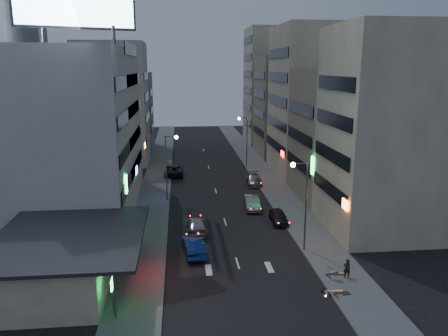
{
  "coord_description": "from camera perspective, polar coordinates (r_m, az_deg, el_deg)",
  "views": [
    {
      "loc": [
        -4.57,
        -29.57,
        16.15
      ],
      "look_at": [
        0.23,
        17.42,
        5.1
      ],
      "focal_mm": 35.0,
      "sensor_mm": 36.0,
      "label": 1
    }
  ],
  "objects": [
    {
      "name": "ground",
      "position": [
        34.0,
        2.69,
        -15.21
      ],
      "size": [
        180.0,
        180.0,
        0.0
      ],
      "primitive_type": "plane",
      "color": "black",
      "rests_on": "ground"
    },
    {
      "name": "parked_car_right_mid",
      "position": [
        50.77,
        3.67,
        -4.51
      ],
      "size": [
        1.91,
        4.68,
        1.51
      ],
      "primitive_type": "imported",
      "rotation": [
        0.0,
        0.0,
        -0.07
      ],
      "color": "gray",
      "rests_on": "ground"
    },
    {
      "name": "parked_car_left",
      "position": [
        66.58,
        -6.56,
        -0.25
      ],
      "size": [
        2.71,
        5.81,
        1.61
      ],
      "primitive_type": "imported",
      "rotation": [
        0.0,
        0.0,
        3.13
      ],
      "color": "#232328",
      "rests_on": "ground"
    },
    {
      "name": "far_left_a",
      "position": [
        75.62,
        -14.27,
        8.1
      ],
      "size": [
        11.0,
        10.0,
        20.0
      ],
      "primitive_type": "cube",
      "color": "#B8B8B3",
      "rests_on": "ground"
    },
    {
      "name": "scooter_silver_a",
      "position": [
        34.08,
        15.23,
        -14.27
      ],
      "size": [
        0.82,
        1.98,
        1.18
      ],
      "primitive_type": null,
      "rotation": [
        0.0,
        0.0,
        1.48
      ],
      "color": "#B8BBC1",
      "rests_on": "sidewalk_right"
    },
    {
      "name": "food_court",
      "position": [
        35.84,
        -20.8,
        -11.03
      ],
      "size": [
        11.0,
        13.0,
        3.88
      ],
      "color": "beige",
      "rests_on": "ground"
    },
    {
      "name": "white_building",
      "position": [
        51.6,
        -19.77,
        4.43
      ],
      "size": [
        14.0,
        24.0,
        18.0
      ],
      "primitive_type": "cube",
      "color": "#B8B8B3",
      "rests_on": "ground"
    },
    {
      "name": "road_car_silver",
      "position": [
        43.9,
        -3.64,
        -7.46
      ],
      "size": [
        2.06,
        4.87,
        1.4
      ],
      "primitive_type": "imported",
      "rotation": [
        0.0,
        0.0,
        3.16
      ],
      "color": "#9BA0A3",
      "rests_on": "ground"
    },
    {
      "name": "shophouse_near",
      "position": [
        45.01,
        20.07,
        4.52
      ],
      "size": [
        10.0,
        11.0,
        20.0
      ],
      "primitive_type": "cube",
      "color": "beige",
      "rests_on": "ground"
    },
    {
      "name": "street_lamp_right_far",
      "position": [
        71.17,
        2.71,
        4.43
      ],
      "size": [
        1.6,
        0.44,
        8.02
      ],
      "color": "#595B60",
      "rests_on": "sidewalk_right"
    },
    {
      "name": "sidewalk_right",
      "position": [
        62.97,
        5.88,
        -1.71
      ],
      "size": [
        4.0,
        120.0,
        0.12
      ],
      "primitive_type": "cube",
      "color": "#4C4C4F",
      "rests_on": "ground"
    },
    {
      "name": "shophouse_mid",
      "position": [
        55.93,
        15.31,
        4.32
      ],
      "size": [
        11.0,
        12.0,
        16.0
      ],
      "primitive_type": "cube",
      "color": "gray",
      "rests_on": "ground"
    },
    {
      "name": "person",
      "position": [
        35.93,
        15.76,
        -12.49
      ],
      "size": [
        0.59,
        0.41,
        1.54
      ],
      "primitive_type": "imported",
      "rotation": [
        0.0,
        0.0,
        3.07
      ],
      "color": "black",
      "rests_on": "sidewalk_right"
    },
    {
      "name": "scooter_blue",
      "position": [
        35.54,
        15.33,
        -13.24
      ],
      "size": [
        1.01,
        1.74,
        1.01
      ],
      "primitive_type": null,
      "rotation": [
        0.0,
        0.0,
        1.28
      ],
      "color": "navy",
      "rests_on": "sidewalk_right"
    },
    {
      "name": "far_left_b",
      "position": [
        88.73,
        -13.31,
        7.22
      ],
      "size": [
        12.0,
        10.0,
        15.0
      ],
      "primitive_type": "cube",
      "color": "gray",
      "rests_on": "ground"
    },
    {
      "name": "scooter_black_a",
      "position": [
        34.05,
        15.87,
        -14.39
      ],
      "size": [
        0.94,
        1.92,
        1.12
      ],
      "primitive_type": null,
      "rotation": [
        0.0,
        0.0,
        1.76
      ],
      "color": "black",
      "rests_on": "sidewalk_right"
    },
    {
      "name": "parked_car_right_far",
      "position": [
        61.13,
        3.94,
        -1.5
      ],
      "size": [
        2.31,
        4.99,
        1.41
      ],
      "primitive_type": "imported",
      "rotation": [
        0.0,
        0.0,
        -0.07
      ],
      "color": "gray",
      "rests_on": "ground"
    },
    {
      "name": "scooter_black_b",
      "position": [
        36.74,
        14.72,
        -12.17
      ],
      "size": [
        1.11,
        1.98,
        1.15
      ],
      "primitive_type": null,
      "rotation": [
        0.0,
        0.0,
        1.84
      ],
      "color": "black",
      "rests_on": "sidewalk_right"
    },
    {
      "name": "scooter_silver_b",
      "position": [
        36.69,
        15.78,
        -12.32
      ],
      "size": [
        1.27,
        1.89,
        1.1
      ],
      "primitive_type": null,
      "rotation": [
        0.0,
        0.0,
        1.16
      ],
      "color": "#B8BAC0",
      "rests_on": "sidewalk_right"
    },
    {
      "name": "street_lamp_right_near",
      "position": [
        38.62,
        10.17,
        -3.26
      ],
      "size": [
        1.6,
        0.44,
        8.02
      ],
      "color": "#595B60",
      "rests_on": "sidewalk_right"
    },
    {
      "name": "far_right_b",
      "position": [
        95.89,
        6.67,
        10.6
      ],
      "size": [
        12.0,
        12.0,
        24.0
      ],
      "primitive_type": "cube",
      "color": "beige",
      "rests_on": "ground"
    },
    {
      "name": "road_car_blue",
      "position": [
        38.92,
        -4.01,
        -10.15
      ],
      "size": [
        2.13,
        4.79,
        1.53
      ],
      "primitive_type": "imported",
      "rotation": [
        0.0,
        0.0,
        3.26
      ],
      "color": "navy",
      "rests_on": "ground"
    },
    {
      "name": "shophouse_far",
      "position": [
        67.67,
        11.12,
        8.56
      ],
      "size": [
        10.0,
        14.0,
        22.0
      ],
      "primitive_type": "cube",
      "color": "beige",
      "rests_on": "ground"
    },
    {
      "name": "sidewalk_left",
      "position": [
        61.8,
        -8.82,
        -2.09
      ],
      "size": [
        4.0,
        120.0,
        0.12
      ],
      "primitive_type": "cube",
      "color": "#4C4C4F",
      "rests_on": "ground"
    },
    {
      "name": "parked_car_right_near",
      "position": [
        46.64,
        7.15,
        -6.31
      ],
      "size": [
        1.67,
        4.01,
        1.36
      ],
      "primitive_type": "imported",
      "rotation": [
        0.0,
        0.0,
        -0.02
      ],
      "color": "black",
      "rests_on": "ground"
    },
    {
      "name": "street_lamp_left",
      "position": [
        52.7,
        -7.16,
        1.25
      ],
      "size": [
        1.6,
        0.44,
        8.02
      ],
      "color": "#595B60",
      "rests_on": "sidewalk_left"
    },
    {
      "name": "far_right_a",
      "position": [
        82.37,
        8.38,
        8.05
      ],
      "size": [
        11.0,
        12.0,
        18.0
      ],
      "primitive_type": "cube",
      "color": "gray",
      "rests_on": "ground"
    }
  ]
}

